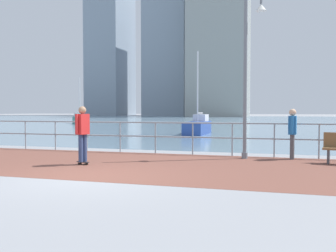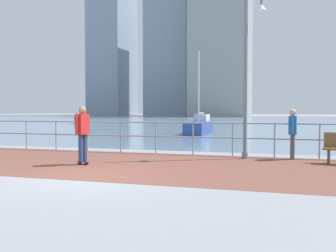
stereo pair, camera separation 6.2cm
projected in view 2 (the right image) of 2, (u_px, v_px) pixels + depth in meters
name	position (u px, v px, depth m)	size (l,w,h in m)	color
ground	(244.00, 123.00, 47.15)	(220.00, 220.00, 0.00)	gray
brick_paving	(126.00, 164.00, 11.05)	(28.00, 5.59, 0.01)	brown
harbor_water	(250.00, 121.00, 56.80)	(180.00, 88.00, 0.00)	#6B899E
waterfront_railing	(156.00, 132.00, 13.69)	(25.25, 0.06, 1.16)	#8C99A3
lamppost	(250.00, 61.00, 12.12)	(0.74, 0.55, 5.73)	slate
skateboarder	(83.00, 130.00, 10.81)	(0.41, 0.55, 1.70)	black
bystander	(293.00, 130.00, 11.99)	(0.27, 0.56, 1.63)	#4C4C51
sailboat_teal	(199.00, 126.00, 24.86)	(1.22, 3.90, 5.47)	#284799
sailboat_red	(81.00, 119.00, 43.58)	(3.30, 3.74, 5.38)	#197266
tower_beige	(113.00, 49.00, 118.73)	(10.68, 16.06, 43.70)	#8493A3
tower_slate	(221.00, 36.00, 94.83)	(14.41, 15.34, 42.44)	#939993
tower_steel	(173.00, 59.00, 110.26)	(12.21, 17.54, 35.22)	#8493A3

